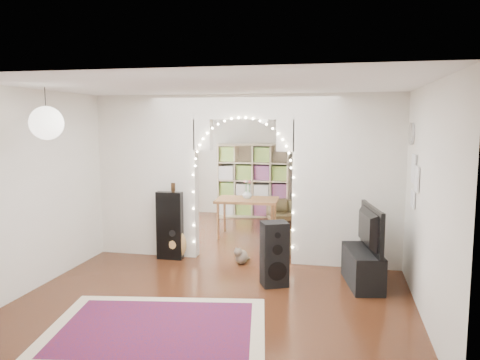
% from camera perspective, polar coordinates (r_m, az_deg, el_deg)
% --- Properties ---
extents(floor, '(7.50, 7.50, 0.00)m').
position_cam_1_polar(floor, '(7.87, 0.45, -9.59)').
color(floor, black).
rests_on(floor, ground).
extents(ceiling, '(5.00, 7.50, 0.02)m').
position_cam_1_polar(ceiling, '(7.55, 0.47, 10.43)').
color(ceiling, white).
rests_on(ceiling, wall_back).
extents(wall_back, '(5.00, 0.02, 2.70)m').
position_cam_1_polar(wall_back, '(11.27, 4.33, 2.46)').
color(wall_back, silver).
rests_on(wall_back, floor).
extents(wall_front, '(5.00, 0.02, 2.70)m').
position_cam_1_polar(wall_front, '(4.05, -10.46, -6.09)').
color(wall_front, silver).
rests_on(wall_front, floor).
extents(wall_left, '(0.02, 7.50, 2.70)m').
position_cam_1_polar(wall_left, '(8.46, -16.36, 0.63)').
color(wall_left, silver).
rests_on(wall_left, floor).
extents(wall_right, '(0.02, 7.50, 2.70)m').
position_cam_1_polar(wall_right, '(7.50, 19.50, -0.29)').
color(wall_right, silver).
rests_on(wall_right, floor).
extents(divider_wall, '(5.00, 0.20, 2.70)m').
position_cam_1_polar(divider_wall, '(7.59, 0.46, 0.77)').
color(divider_wall, silver).
rests_on(divider_wall, floor).
extents(fairy_lights, '(1.64, 0.04, 1.60)m').
position_cam_1_polar(fairy_lights, '(7.45, 0.25, 1.62)').
color(fairy_lights, '#FFEABF').
rests_on(fairy_lights, divider_wall).
extents(window, '(0.04, 1.20, 1.40)m').
position_cam_1_polar(window, '(10.05, -11.35, 2.63)').
color(window, white).
rests_on(window, wall_left).
extents(wall_clock, '(0.03, 0.31, 0.31)m').
position_cam_1_polar(wall_clock, '(6.85, 20.22, 5.30)').
color(wall_clock, white).
rests_on(wall_clock, wall_right).
extents(picture_frames, '(0.02, 0.50, 0.70)m').
position_cam_1_polar(picture_frames, '(6.50, 20.48, -0.10)').
color(picture_frames, white).
rests_on(picture_frames, wall_right).
extents(paper_lantern, '(0.40, 0.40, 0.40)m').
position_cam_1_polar(paper_lantern, '(6.05, -22.53, 6.43)').
color(paper_lantern, white).
rests_on(paper_lantern, ceiling).
extents(ceiling_fan, '(1.10, 1.10, 0.30)m').
position_cam_1_polar(ceiling_fan, '(9.51, 2.94, 7.94)').
color(ceiling_fan, gold).
rests_on(ceiling_fan, ceiling).
extents(area_rug, '(2.64, 2.15, 0.02)m').
position_cam_1_polar(area_rug, '(5.48, -10.12, -17.31)').
color(area_rug, maroon).
rests_on(area_rug, floor).
extents(guitar_case, '(0.43, 0.15, 1.12)m').
position_cam_1_polar(guitar_case, '(7.82, -8.56, -5.53)').
color(guitar_case, black).
rests_on(guitar_case, floor).
extents(acoustic_guitar, '(0.45, 0.22, 1.08)m').
position_cam_1_polar(acoustic_guitar, '(7.82, -8.06, -6.21)').
color(acoustic_guitar, tan).
rests_on(acoustic_guitar, floor).
extents(tabby_cat, '(0.28, 0.46, 0.31)m').
position_cam_1_polar(tabby_cat, '(7.59, 0.16, -9.26)').
color(tabby_cat, brown).
rests_on(tabby_cat, floor).
extents(floor_speaker, '(0.44, 0.42, 0.90)m').
position_cam_1_polar(floor_speaker, '(6.56, 4.21, -8.98)').
color(floor_speaker, black).
rests_on(floor_speaker, floor).
extents(media_console, '(0.58, 1.06, 0.50)m').
position_cam_1_polar(media_console, '(6.83, 14.70, -10.28)').
color(media_console, black).
rests_on(media_console, floor).
extents(tv, '(0.34, 1.08, 0.62)m').
position_cam_1_polar(tv, '(6.69, 14.86, -5.70)').
color(tv, black).
rests_on(tv, media_console).
extents(bookcase, '(1.75, 0.94, 1.74)m').
position_cam_1_polar(bookcase, '(11.16, 1.66, -0.04)').
color(bookcase, '#C6AE8F').
rests_on(bookcase, floor).
extents(dining_table, '(1.24, 0.86, 0.76)m').
position_cam_1_polar(dining_table, '(9.22, 0.88, -2.76)').
color(dining_table, brown).
rests_on(dining_table, floor).
extents(flower_vase, '(0.19, 0.19, 0.19)m').
position_cam_1_polar(flower_vase, '(9.19, 0.88, -1.72)').
color(flower_vase, white).
rests_on(flower_vase, dining_table).
extents(dining_chair_left, '(0.71, 0.72, 0.50)m').
position_cam_1_polar(dining_chair_left, '(10.69, 4.97, -3.75)').
color(dining_chair_left, brown).
rests_on(dining_chair_left, floor).
extents(dining_chair_right, '(0.64, 0.65, 0.52)m').
position_cam_1_polar(dining_chair_right, '(8.02, 8.54, -7.43)').
color(dining_chair_right, brown).
rests_on(dining_chair_right, floor).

